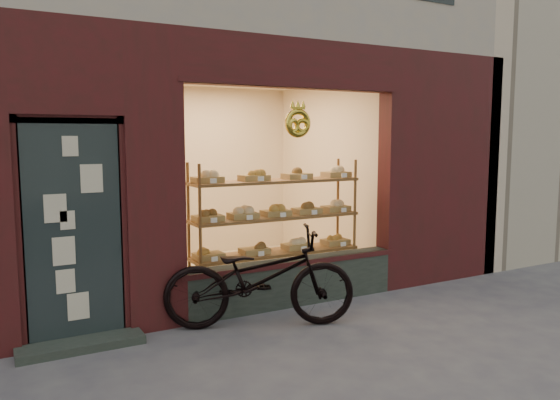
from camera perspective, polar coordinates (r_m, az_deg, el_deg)
ground at (r=4.78m, az=9.90°, el=-18.20°), size 90.00×90.00×0.00m
neighbor_right at (r=15.40m, az=26.17°, el=15.37°), size 12.00×7.00×9.00m
display_shelf at (r=6.82m, az=-0.44°, el=-2.91°), size 2.20×0.45×1.70m
bicycle at (r=5.78m, az=-2.13°, el=-8.13°), size 2.12×1.39×1.05m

